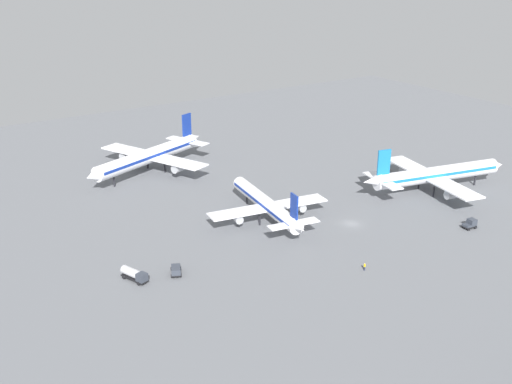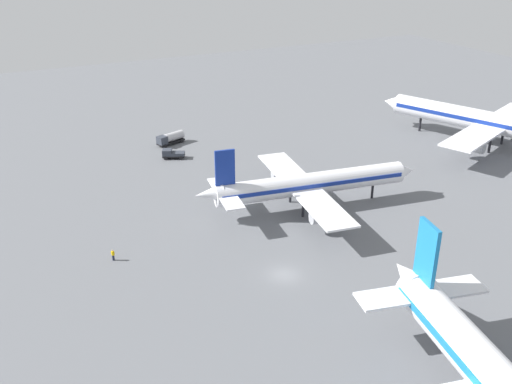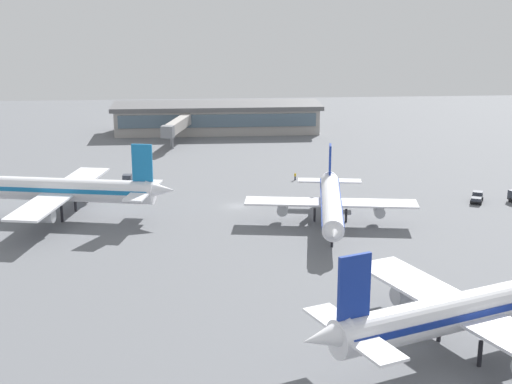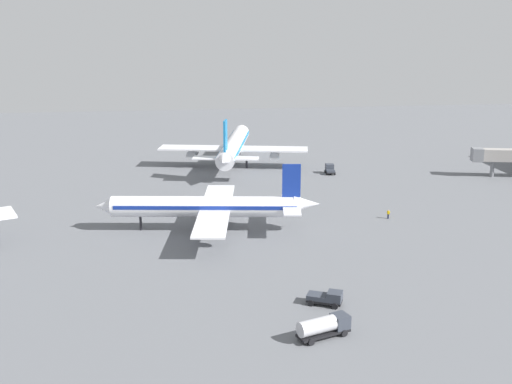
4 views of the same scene
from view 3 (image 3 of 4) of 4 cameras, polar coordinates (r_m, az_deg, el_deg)
ground at (r=150.60m, az=-1.42°, el=-1.05°), size 288.00×288.00×0.00m
terminal_building at (r=225.61m, az=-2.89°, el=5.51°), size 60.20×16.09×8.19m
airplane_at_gate at (r=95.42m, az=16.13°, el=-8.15°), size 46.14×38.10×14.70m
airplane_taxiing at (r=138.25m, az=5.55°, el=-0.77°), size 31.31×38.71×11.80m
airplane_distant at (r=147.76m, az=-14.66°, el=0.19°), size 46.11×37.50×14.15m
pushback_tractor at (r=159.37m, az=15.98°, el=-0.37°), size 3.65×4.79×1.90m
baggage_tug at (r=168.13m, az=-9.33°, el=0.89°), size 3.34×2.43×2.30m
ground_crew_worker at (r=170.48m, az=2.90°, el=1.17°), size 0.54×0.54×1.67m
jet_bridge at (r=207.50m, az=-5.88°, el=4.86°), size 7.75×20.71×6.74m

